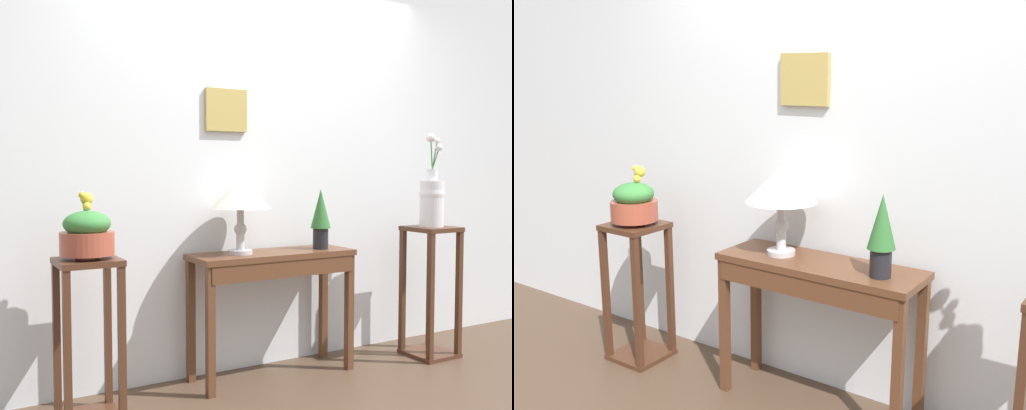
{
  "view_description": "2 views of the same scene",
  "coord_description": "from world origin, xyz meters",
  "views": [
    {
      "loc": [
        -1.88,
        -2.02,
        1.26
      ],
      "look_at": [
        -0.13,
        1.13,
        1.06
      ],
      "focal_mm": 41.17,
      "sensor_mm": 36.0,
      "label": 1
    },
    {
      "loc": [
        1.34,
        -1.37,
        1.66
      ],
      "look_at": [
        -0.29,
        0.99,
        1.04
      ],
      "focal_mm": 41.92,
      "sensor_mm": 36.0,
      "label": 2
    }
  ],
  "objects": [
    {
      "name": "back_wall_with_art",
      "position": [
        -0.0,
        1.32,
        1.4
      ],
      "size": [
        9.0,
        0.13,
        2.8
      ],
      "color": "silver",
      "rests_on": "ground"
    },
    {
      "name": "console_table",
      "position": [
        -0.05,
        1.03,
        0.64
      ],
      "size": [
        1.03,
        0.35,
        0.77
      ],
      "color": "#56331E",
      "rests_on": "ground"
    },
    {
      "name": "table_lamp",
      "position": [
        -0.27,
        1.05,
        1.12
      ],
      "size": [
        0.36,
        0.36,
        0.46
      ],
      "color": "#B7B7BC",
      "rests_on": "console_table"
    },
    {
      "name": "potted_plant_on_console",
      "position": [
        0.29,
        1.02,
        0.99
      ],
      "size": [
        0.13,
        0.13,
        0.38
      ],
      "color": "black",
      "rests_on": "console_table"
    },
    {
      "name": "pedestal_stand_left",
      "position": [
        -1.2,
        0.93,
        0.41
      ],
      "size": [
        0.31,
        0.31,
        0.83
      ],
      "color": "#472819",
      "rests_on": "ground"
    },
    {
      "name": "planter_bowl_wide_left",
      "position": [
        -1.2,
        0.93,
        0.95
      ],
      "size": [
        0.27,
        0.27,
        0.33
      ],
      "color": "#9E4733",
      "rests_on": "pedestal_stand_left"
    }
  ]
}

